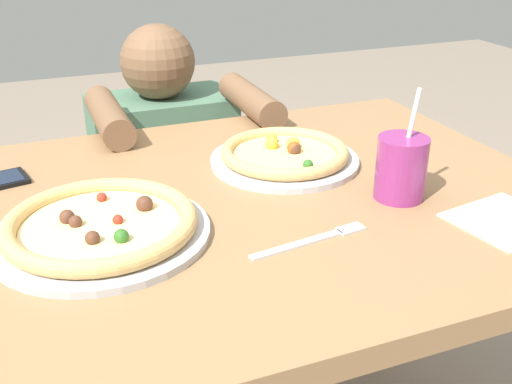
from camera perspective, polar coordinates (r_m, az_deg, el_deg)
name	(u,v)px	position (r m, az deg, el deg)	size (l,w,h in m)	color
dining_table	(240,256)	(1.13, -1.45, -5.98)	(1.15, 0.86, 0.75)	#936D47
pizza_near	(101,226)	(0.97, -14.16, -3.10)	(0.33, 0.33, 0.04)	#B7B7BC
pizza_far	(285,155)	(1.21, 2.66, 3.42)	(0.29, 0.29, 0.04)	#B7B7BC
drink_cup_colored	(401,168)	(1.08, 13.28, 2.20)	(0.09, 0.09, 0.19)	#8C2D72
paper_napkin	(505,220)	(1.07, 22.08, -2.45)	(0.16, 0.14, 0.00)	white
fork	(315,239)	(0.94, 5.47, -4.39)	(0.20, 0.05, 0.00)	silver
diner_seated	(168,206)	(1.79, -8.14, -1.30)	(0.41, 0.52, 0.94)	#333847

